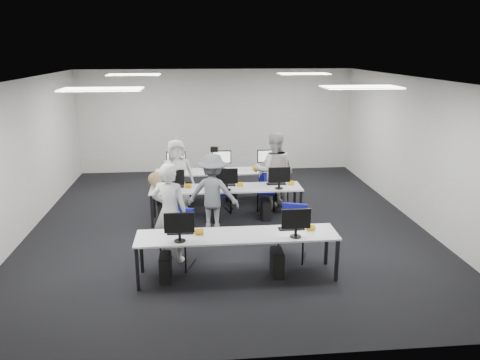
{
  "coord_description": "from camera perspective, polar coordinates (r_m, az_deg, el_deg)",
  "views": [
    {
      "loc": [
        -0.62,
        -9.26,
        3.58
      ],
      "look_at": [
        0.26,
        -0.19,
        1.0
      ],
      "focal_mm": 35.0,
      "sensor_mm": 36.0,
      "label": 1
    }
  ],
  "objects": [
    {
      "name": "room",
      "position": [
        9.52,
        -1.65,
        3.17
      ],
      "size": [
        9.0,
        9.02,
        3.0
      ],
      "color": "black",
      "rests_on": "ground"
    },
    {
      "name": "ceiling_panels",
      "position": [
        9.3,
        -1.72,
        12.13
      ],
      "size": [
        5.2,
        4.6,
        0.02
      ],
      "color": "white",
      "rests_on": "room"
    },
    {
      "name": "desk_front",
      "position": [
        7.48,
        -0.33,
        -7.01
      ],
      "size": [
        3.2,
        0.7,
        0.73
      ],
      "color": "silver",
      "rests_on": "ground"
    },
    {
      "name": "desk_mid",
      "position": [
        9.92,
        -1.69,
        -1.2
      ],
      "size": [
        3.2,
        0.7,
        0.73
      ],
      "color": "silver",
      "rests_on": "ground"
    },
    {
      "name": "desk_back",
      "position": [
        11.26,
        -2.17,
        0.88
      ],
      "size": [
        3.2,
        0.7,
        0.73
      ],
      "color": "silver",
      "rests_on": "ground"
    },
    {
      "name": "equipment_front",
      "position": [
        7.58,
        -1.78,
        -9.36
      ],
      "size": [
        2.51,
        0.41,
        1.19
      ],
      "color": "#0C1BA0",
      "rests_on": "desk_front"
    },
    {
      "name": "equipment_mid",
      "position": [
        9.99,
        -2.77,
        -3.03
      ],
      "size": [
        2.91,
        0.41,
        1.19
      ],
      "color": "white",
      "rests_on": "desk_mid"
    },
    {
      "name": "equipment_back",
      "position": [
        11.38,
        -1.2,
        -0.64
      ],
      "size": [
        2.91,
        0.41,
        1.19
      ],
      "color": "white",
      "rests_on": "desk_back"
    },
    {
      "name": "chair_0",
      "position": [
        8.08,
        -7.53,
        -8.26
      ],
      "size": [
        0.61,
        0.64,
        0.97
      ],
      "rotation": [
        0.0,
        0.0,
        -0.32
      ],
      "color": "navy",
      "rests_on": "ground"
    },
    {
      "name": "chair_1",
      "position": [
        8.33,
        6.4,
        -7.49
      ],
      "size": [
        0.6,
        0.63,
        0.94
      ],
      "rotation": [
        0.0,
        0.0,
        -0.33
      ],
      "color": "navy",
      "rests_on": "ground"
    },
    {
      "name": "chair_2",
      "position": [
        10.69,
        -8.66,
        -2.45
      ],
      "size": [
        0.45,
        0.49,
        0.83
      ],
      "rotation": [
        0.0,
        0.0,
        -0.11
      ],
      "color": "navy",
      "rests_on": "ground"
    },
    {
      "name": "chair_3",
      "position": [
        10.57,
        -2.52,
        -2.45
      ],
      "size": [
        0.53,
        0.56,
        0.86
      ],
      "rotation": [
        0.0,
        0.0,
        0.29
      ],
      "color": "navy",
      "rests_on": "ground"
    },
    {
      "name": "chair_4",
      "position": [
        10.73,
        3.23,
        -2.25
      ],
      "size": [
        0.48,
        0.51,
        0.82
      ],
      "rotation": [
        0.0,
        0.0,
        -0.21
      ],
      "color": "navy",
      "rests_on": "ground"
    },
    {
      "name": "chair_5",
      "position": [
        10.9,
        -7.87,
        -1.84
      ],
      "size": [
        0.54,
        0.57,
        0.96
      ],
      "rotation": [
        0.0,
        0.0,
        -0.15
      ],
      "color": "navy",
      "rests_on": "ground"
    },
    {
      "name": "chair_6",
      "position": [
        10.81,
        -2.31,
        -1.83
      ],
      "size": [
        0.58,
        0.61,
        0.97
      ],
      "rotation": [
        0.0,
        0.0,
        0.22
      ],
      "color": "navy",
      "rests_on": "ground"
    },
    {
      "name": "chair_7",
      "position": [
        10.91,
        3.44,
        -1.95
      ],
      "size": [
        0.48,
        0.51,
        0.82
      ],
      "rotation": [
        0.0,
        0.0,
        0.2
      ],
      "color": "navy",
      "rests_on": "ground"
    },
    {
      "name": "handbag",
      "position": [
        10.06,
        -10.04,
        0.08
      ],
      "size": [
        0.43,
        0.31,
        0.33
      ],
      "primitive_type": "ellipsoid",
      "rotation": [
        0.0,
        0.0,
        -0.14
      ],
      "color": "olive",
      "rests_on": "desk_mid"
    },
    {
      "name": "student_0",
      "position": [
        8.07,
        -8.53,
        -3.93
      ],
      "size": [
        0.75,
        0.62,
        1.76
      ],
      "primitive_type": "imported",
      "rotation": [
        0.0,
        0.0,
        2.78
      ],
      "color": "silver",
      "rests_on": "ground"
    },
    {
      "name": "student_1",
      "position": [
        10.67,
        4.14,
        1.16
      ],
      "size": [
        0.94,
        0.78,
        1.78
      ],
      "primitive_type": "imported",
      "rotation": [
        0.0,
        0.0,
        3.01
      ],
      "color": "silver",
      "rests_on": "ground"
    },
    {
      "name": "student_2",
      "position": [
        10.67,
        -7.69,
        0.6
      ],
      "size": [
        0.88,
        0.67,
        1.62
      ],
      "primitive_type": "imported",
      "rotation": [
        0.0,
        0.0,
        0.22
      ],
      "color": "silver",
      "rests_on": "ground"
    },
    {
      "name": "student_3",
      "position": [
        10.9,
        4.39,
        0.88
      ],
      "size": [
        0.99,
        0.71,
        1.56
      ],
      "primitive_type": "imported",
      "rotation": [
        0.0,
        0.0,
        0.41
      ],
      "color": "silver",
      "rests_on": "ground"
    },
    {
      "name": "photographer",
      "position": [
        9.3,
        -3.31,
        -1.63
      ],
      "size": [
        1.15,
        0.85,
        1.6
      ],
      "primitive_type": "imported",
      "rotation": [
        0.0,
        0.0,
        2.87
      ],
      "color": "slate",
      "rests_on": "ground"
    },
    {
      "name": "dslr_camera",
      "position": [
        9.25,
        -3.15,
        3.75
      ],
      "size": [
        0.18,
        0.21,
        0.1
      ],
      "primitive_type": "cube",
      "rotation": [
        0.0,
        0.0,
        2.87
      ],
      "color": "black",
      "rests_on": "photographer"
    }
  ]
}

